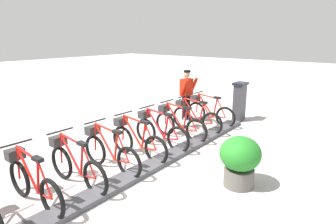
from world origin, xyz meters
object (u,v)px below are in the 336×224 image
(bike_docked_1, at_px, (194,117))
(bike_docked_6, at_px, (75,164))
(payment_kiosk, at_px, (239,101))
(bike_docked_3, at_px, (159,131))
(bike_docked_4, at_px, (136,140))
(bike_docked_7, at_px, (32,182))
(bike_docked_2, at_px, (178,123))
(worker_near_rack, at_px, (187,93))
(bike_docked_0, at_px, (208,111))
(planter_bush, at_px, (240,159))
(bike_docked_5, at_px, (109,151))

(bike_docked_1, distance_m, bike_docked_6, 4.10)
(payment_kiosk, bearing_deg, bike_docked_3, 80.66)
(bike_docked_4, distance_m, bike_docked_7, 2.46)
(bike_docked_1, distance_m, bike_docked_2, 0.82)
(bike_docked_3, bearing_deg, bike_docked_6, 90.00)
(bike_docked_1, xyz_separation_m, worker_near_rack, (0.88, -0.87, 0.48))
(bike_docked_3, height_order, bike_docked_4, same)
(bike_docked_0, distance_m, bike_docked_4, 3.28)
(planter_bush, bearing_deg, bike_docked_5, 23.35)
(bike_docked_0, bearing_deg, bike_docked_4, 90.00)
(bike_docked_5, height_order, bike_docked_6, same)
(payment_kiosk, height_order, bike_docked_5, payment_kiosk)
(bike_docked_2, bearing_deg, bike_docked_7, 90.00)
(bike_docked_3, bearing_deg, worker_near_rack, -70.69)
(payment_kiosk, distance_m, bike_docked_2, 2.73)
(bike_docked_4, height_order, planter_bush, bike_docked_4)
(bike_docked_0, bearing_deg, planter_bush, 128.45)
(bike_docked_1, height_order, worker_near_rack, worker_near_rack)
(payment_kiosk, xyz_separation_m, worker_near_rack, (1.45, 0.96, 0.24))
(bike_docked_4, xyz_separation_m, worker_near_rack, (0.88, -3.33, 0.48))
(bike_docked_6, bearing_deg, bike_docked_0, -90.00)
(bike_docked_0, xyz_separation_m, bike_docked_6, (0.00, 4.92, 0.00))
(bike_docked_6, bearing_deg, bike_docked_7, 90.00)
(bike_docked_3, distance_m, bike_docked_6, 2.46)
(bike_docked_0, distance_m, planter_bush, 3.90)
(bike_docked_7, distance_m, planter_bush, 3.62)
(bike_docked_6, height_order, bike_docked_7, same)
(bike_docked_3, relative_size, bike_docked_4, 1.00)
(bike_docked_1, relative_size, planter_bush, 1.77)
(bike_docked_0, distance_m, bike_docked_5, 4.10)
(bike_docked_1, relative_size, bike_docked_7, 1.00)
(bike_docked_0, bearing_deg, bike_docked_1, 90.00)
(payment_kiosk, distance_m, bike_docked_5, 5.15)
(bike_docked_5, height_order, worker_near_rack, worker_near_rack)
(bike_docked_1, height_order, bike_docked_2, same)
(bike_docked_2, distance_m, worker_near_rack, 1.97)
(payment_kiosk, height_order, bike_docked_7, payment_kiosk)
(bike_docked_4, distance_m, bike_docked_6, 1.64)
(bike_docked_4, bearing_deg, bike_docked_3, -90.00)
(bike_docked_7, bearing_deg, worker_near_rack, -81.36)
(bike_docked_2, height_order, planter_bush, bike_docked_2)
(bike_docked_0, height_order, bike_docked_5, same)
(bike_docked_0, bearing_deg, bike_docked_5, 90.00)
(payment_kiosk, distance_m, bike_docked_0, 1.19)
(bike_docked_1, bearing_deg, planter_bush, 137.35)
(bike_docked_0, height_order, bike_docked_6, same)
(planter_bush, bearing_deg, bike_docked_3, -13.76)
(bike_docked_5, xyz_separation_m, worker_near_rack, (0.88, -4.15, 0.48))
(bike_docked_2, relative_size, planter_bush, 1.77)
(payment_kiosk, relative_size, bike_docked_0, 0.74)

